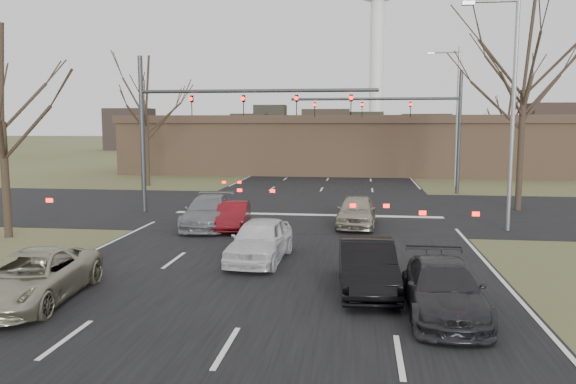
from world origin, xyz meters
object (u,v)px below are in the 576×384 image
object	(u,v)px
car_white_sedan	(260,240)
car_red_ahead	(233,216)
building	(354,144)
car_silver_ahead	(357,211)
car_black_hatch	(367,266)
mast_arm_near	(204,114)
car_charcoal_sedan	(444,289)
streetlight_right_near	(509,100)
mast_arm_far	(415,117)
streetlight_right_far	(455,109)
car_grey_ahead	(208,212)
car_silver_suv	(32,277)

from	to	relation	value
car_white_sedan	car_red_ahead	world-z (taller)	car_white_sedan
building	car_white_sedan	bearing A→B (deg)	-94.34
car_silver_ahead	car_black_hatch	bearing A→B (deg)	-85.05
mast_arm_near	car_charcoal_sedan	bearing A→B (deg)	-55.22
streetlight_right_near	car_charcoal_sedan	size ratio (longest dim) A/B	2.27
car_white_sedan	car_charcoal_sedan	distance (m)	7.12
mast_arm_far	car_black_hatch	bearing A→B (deg)	-98.27
car_silver_ahead	mast_arm_near	bearing A→B (deg)	162.87
mast_arm_far	car_black_hatch	xyz separation A→B (m)	(-3.28, -22.58, -4.32)
mast_arm_near	car_red_ahead	bearing A→B (deg)	-59.63
car_black_hatch	car_white_sedan	bearing A→B (deg)	136.26
streetlight_right_far	car_red_ahead	xyz separation A→B (m)	(-12.14, -18.11, -4.99)
mast_arm_far	car_charcoal_sedan	xyz separation A→B (m)	(-1.47, -24.31, -4.38)
building	streetlight_right_near	bearing A→B (deg)	-76.31
car_black_hatch	car_grey_ahead	world-z (taller)	car_black_hatch
mast_arm_near	car_silver_ahead	distance (m)	9.34
streetlight_right_near	car_silver_ahead	size ratio (longest dim) A/B	2.41
car_white_sedan	mast_arm_near	bearing A→B (deg)	119.26
streetlight_right_near	car_red_ahead	bearing A→B (deg)	-174.55
streetlight_right_near	car_grey_ahead	bearing A→B (deg)	-176.29
mast_arm_far	car_grey_ahead	xyz separation A→B (m)	(-10.18, -13.83, -4.32)
mast_arm_near	car_black_hatch	bearing A→B (deg)	-57.13
building	streetlight_right_far	size ratio (longest dim) A/B	4.24
car_black_hatch	car_silver_ahead	bearing A→B (deg)	88.52
car_black_hatch	car_grey_ahead	bearing A→B (deg)	124.61
car_black_hatch	car_red_ahead	bearing A→B (deg)	120.39
mast_arm_far	car_charcoal_sedan	size ratio (longest dim) A/B	2.53
streetlight_right_near	car_red_ahead	size ratio (longest dim) A/B	2.76
car_silver_suv	car_white_sedan	xyz separation A→B (m)	(5.06, 5.07, 0.06)
mast_arm_near	car_white_sedan	world-z (taller)	mast_arm_near
mast_arm_near	streetlight_right_near	xyz separation A→B (m)	(14.05, -3.00, 0.51)
building	car_grey_ahead	bearing A→B (deg)	-101.76
streetlight_right_far	car_black_hatch	world-z (taller)	streetlight_right_far
streetlight_right_near	car_white_sedan	xyz separation A→B (m)	(-9.45, -6.61, -4.87)
mast_arm_near	car_red_ahead	size ratio (longest dim) A/B	3.35
car_white_sedan	car_silver_ahead	world-z (taller)	car_white_sedan
car_red_ahead	mast_arm_near	bearing A→B (deg)	113.72
car_black_hatch	car_silver_ahead	size ratio (longest dim) A/B	1.02
streetlight_right_far	car_red_ahead	world-z (taller)	streetlight_right_far
mast_arm_far	car_charcoal_sedan	distance (m)	24.75
streetlight_right_near	car_silver_suv	size ratio (longest dim) A/B	2.13
building	car_charcoal_sedan	world-z (taller)	building
mast_arm_near	streetlight_right_near	world-z (taller)	streetlight_right_near
car_silver_ahead	building	bearing A→B (deg)	93.87
car_white_sedan	car_grey_ahead	distance (m)	6.69
car_white_sedan	car_silver_suv	bearing A→B (deg)	-131.27
mast_arm_near	car_silver_suv	size ratio (longest dim) A/B	2.58
car_silver_suv	car_red_ahead	distance (m)	10.95
mast_arm_far	car_silver_ahead	bearing A→B (deg)	-105.91
car_red_ahead	streetlight_right_near	bearing A→B (deg)	-1.20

